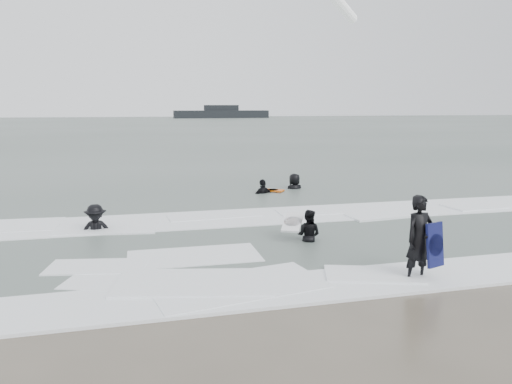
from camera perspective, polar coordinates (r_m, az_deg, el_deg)
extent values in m
plane|color=brown|center=(11.33, 6.05, -9.74)|extent=(320.00, 320.00, 0.00)
plane|color=#47544C|center=(90.19, -11.39, 7.31)|extent=(320.00, 320.00, 0.00)
imported|color=black|center=(11.61, 17.93, -9.69)|extent=(0.78, 0.59, 1.93)
imported|color=black|center=(14.17, 5.98, -5.71)|extent=(0.91, 0.88, 1.48)
imported|color=black|center=(15.82, -17.80, -4.48)|extent=(1.15, 0.70, 1.73)
imported|color=black|center=(21.55, 0.81, -0.27)|extent=(1.14, 0.74, 1.81)
imported|color=black|center=(22.79, 4.41, 0.26)|extent=(1.01, 0.74, 1.90)
cube|color=white|center=(10.79, 7.14, -10.59)|extent=(30.03, 2.32, 0.07)
cube|color=white|center=(16.87, -0.80, -2.97)|extent=(30.00, 2.60, 0.09)
cube|color=black|center=(152.10, -3.98, 8.86)|extent=(28.26, 5.05, 2.22)
cube|color=black|center=(152.07, -3.99, 9.58)|extent=(10.09, 3.03, 1.62)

